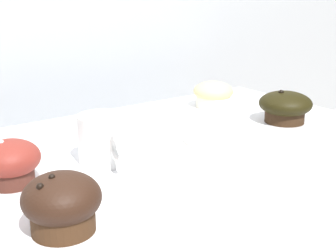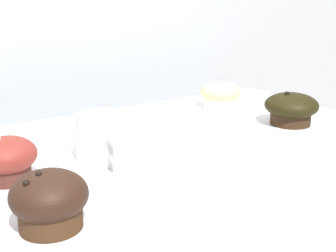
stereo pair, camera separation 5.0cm
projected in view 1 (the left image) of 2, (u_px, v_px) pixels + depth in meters
name	position (u px, v px, depth m)	size (l,w,h in m)	color
wall_back	(53.00, 97.00, 1.40)	(3.20, 0.10, 1.80)	#B2B7BC
muffin_front_center	(213.00, 94.00, 1.22)	(0.10, 0.10, 0.07)	white
muffin_back_left	(62.00, 203.00, 0.60)	(0.10, 0.10, 0.08)	#402615
muffin_back_right	(10.00, 162.00, 0.75)	(0.10, 0.10, 0.08)	#4A241B
muffin_front_left	(285.00, 106.00, 1.08)	(0.12, 0.12, 0.08)	#312012
coffee_cup	(104.00, 139.00, 0.83)	(0.09, 0.13, 0.09)	white
serving_plate	(233.00, 138.00, 0.97)	(0.21, 0.21, 0.01)	beige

